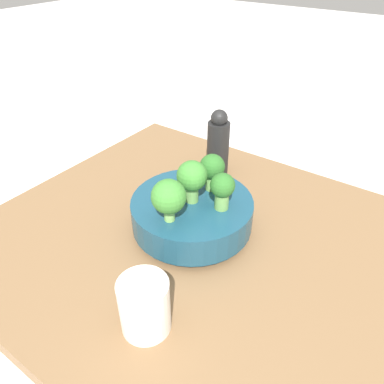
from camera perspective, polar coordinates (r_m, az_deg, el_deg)
The scene contains 9 objects.
ground_plane at distance 0.77m, azimuth 0.80°, elevation -8.72°, with size 6.00×6.00×0.00m, color silver.
table at distance 0.76m, azimuth 0.81°, elevation -7.73°, with size 0.83×0.72×0.04m.
bowl at distance 0.73m, azimuth 0.00°, elevation -3.24°, with size 0.24×0.24×0.07m.
broccoli_floret_front at distance 0.64m, azimuth -3.57°, elevation -0.81°, with size 0.06×0.06×0.08m.
broccoli_floret_right at distance 0.67m, azimuth 4.65°, elevation 0.55°, with size 0.05×0.05×0.07m.
broccoli_floret_center at distance 0.69m, azimuth 0.00°, elevation 2.21°, with size 0.06×0.06×0.08m.
broccoli_floret_back at distance 0.72m, azimuth 3.08°, elevation 3.55°, with size 0.05×0.05×0.08m.
cup at distance 0.57m, azimuth -7.23°, elevation -16.82°, with size 0.08×0.08×0.09m.
pepper_mill at distance 0.90m, azimuth 4.00°, elevation 7.25°, with size 0.05×0.05×0.16m.
Camera 1 is at (0.31, -0.46, 0.53)m, focal length 35.00 mm.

